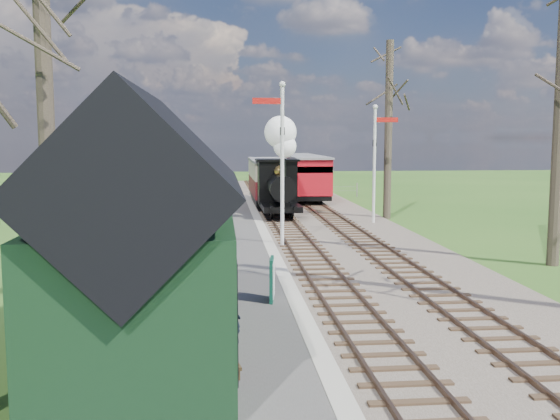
{
  "coord_description": "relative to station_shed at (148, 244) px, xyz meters",
  "views": [
    {
      "loc": [
        -3.0,
        -7.11,
        4.15
      ],
      "look_at": [
        -0.9,
        14.79,
        1.6
      ],
      "focal_mm": 40.0,
      "sensor_mm": 36.0,
      "label": 1
    }
  ],
  "objects": [
    {
      "name": "coping_strip",
      "position": [
        3.1,
        10.0,
        -2.16
      ],
      "size": [
        0.4,
        44.0,
        0.21
      ],
      "primitive_type": "cube",
      "color": "#B2AD9E",
      "rests_on": "ground"
    },
    {
      "name": "sign_board",
      "position": [
        2.52,
        3.69,
        -1.54
      ],
      "size": [
        0.19,
        0.73,
        1.06
      ],
      "color": "#104B36",
      "rests_on": "platform"
    },
    {
      "name": "track_near",
      "position": [
        4.3,
        18.0,
        -2.17
      ],
      "size": [
        1.6,
        60.0,
        0.15
      ],
      "color": "brown",
      "rests_on": "ground"
    },
    {
      "name": "bench",
      "position": [
        1.22,
        -0.77,
        -1.72
      ],
      "size": [
        0.62,
        1.33,
        0.73
      ],
      "color": "#3F2D16",
      "rests_on": "platform"
    },
    {
      "name": "person",
      "position": [
        1.44,
        -0.58,
        -1.31
      ],
      "size": [
        0.54,
        0.64,
        1.51
      ],
      "primitive_type": "imported",
      "rotation": [
        0.0,
        0.0,
        1.95
      ],
      "color": "black",
      "rests_on": "platform"
    },
    {
      "name": "red_carriage_b",
      "position": [
        6.9,
        33.69,
        -0.63
      ],
      "size": [
        2.29,
        5.66,
        2.41
      ],
      "color": "black",
      "rests_on": "ground"
    },
    {
      "name": "station_shed",
      "position": [
        0.0,
        0.0,
        0.0
      ],
      "size": [
        3.25,
        6.3,
        4.78
      ],
      "color": "black",
      "rests_on": "platform"
    },
    {
      "name": "semaphore_near",
      "position": [
        3.53,
        12.0,
        1.35
      ],
      "size": [
        1.22,
        0.24,
        6.22
      ],
      "color": "silver",
      "rests_on": "ground"
    },
    {
      "name": "bare_trees",
      "position": [
        5.63,
        6.1,
        2.94
      ],
      "size": [
        15.51,
        22.39,
        12.0
      ],
      "color": "#382D23",
      "rests_on": "ground"
    },
    {
      "name": "red_carriage_a",
      "position": [
        6.9,
        28.19,
        -0.63
      ],
      "size": [
        2.29,
        5.66,
        2.41
      ],
      "color": "black",
      "rests_on": "ground"
    },
    {
      "name": "fence_line",
      "position": [
        4.6,
        32.0,
        -1.72
      ],
      "size": [
        12.6,
        0.08,
        1.0
      ],
      "color": "slate",
      "rests_on": "ground"
    },
    {
      "name": "platform",
      "position": [
        0.8,
        10.0,
        -2.17
      ],
      "size": [
        5.0,
        44.0,
        0.2
      ],
      "primitive_type": "cube",
      "color": "#474442",
      "rests_on": "ground"
    },
    {
      "name": "ballast_bed",
      "position": [
        5.6,
        18.0,
        -2.22
      ],
      "size": [
        8.0,
        60.0,
        0.1
      ],
      "primitive_type": "cube",
      "color": "brown",
      "rests_on": "ground"
    },
    {
      "name": "coach",
      "position": [
        4.3,
        26.56,
        -0.6
      ],
      "size": [
        2.34,
        8.01,
        2.46
      ],
      "color": "black",
      "rests_on": "ground"
    },
    {
      "name": "semaphore_far",
      "position": [
        8.67,
        18.0,
        1.08
      ],
      "size": [
        1.22,
        0.24,
        5.72
      ],
      "color": "silver",
      "rests_on": "ground"
    },
    {
      "name": "track_far",
      "position": [
        6.9,
        18.0,
        -2.17
      ],
      "size": [
        1.6,
        60.0,
        0.15
      ],
      "color": "brown",
      "rests_on": "ground"
    },
    {
      "name": "distant_hills",
      "position": [
        5.7,
        60.38,
        -18.47
      ],
      "size": [
        114.4,
        48.0,
        22.02
      ],
      "color": "#385B23",
      "rests_on": "ground"
    },
    {
      "name": "locomotive",
      "position": [
        4.29,
        20.49,
        0.02
      ],
      "size": [
        2.0,
        4.67,
        5.01
      ],
      "color": "black",
      "rests_on": "ground"
    }
  ]
}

